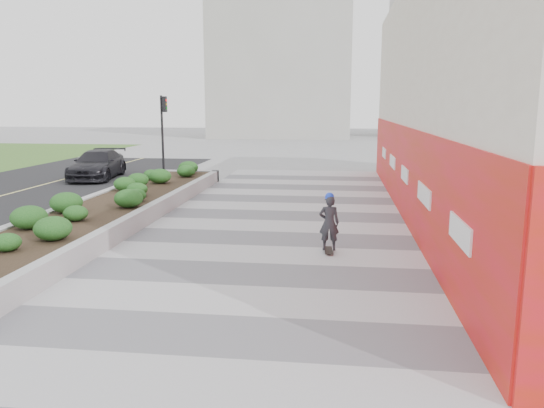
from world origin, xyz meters
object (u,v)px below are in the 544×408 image
at_px(planter, 113,206).
at_px(car_dark, 98,164).
at_px(skateboarder, 329,223).
at_px(traffic_signal_near, 163,124).

distance_m(planter, car_dark, 10.58).
bearing_deg(planter, skateboarder, -24.49).
bearing_deg(traffic_signal_near, car_dark, -160.45).
distance_m(planter, skateboarder, 7.83).
bearing_deg(planter, car_dark, 117.67).
height_order(planter, traffic_signal_near, traffic_signal_near).
height_order(traffic_signal_near, skateboarder, traffic_signal_near).
relative_size(traffic_signal_near, car_dark, 0.85).
bearing_deg(car_dark, planter, -70.37).
bearing_deg(skateboarder, traffic_signal_near, 118.32).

